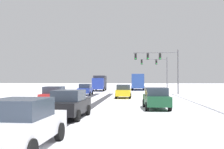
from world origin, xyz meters
TOP-DOWN VIEW (x-y plane):
  - wheel_track_left_lane at (-3.24, 17.40)m, footprint 0.89×38.29m
  - wheel_track_right_lane at (-1.09, 17.40)m, footprint 0.76×38.29m
  - traffic_signal_near_right at (6.19, 32.75)m, footprint 6.43×0.44m
  - traffic_signal_far_right at (7.01, 44.71)m, footprint 5.12×0.57m
  - car_blue_lead at (-4.47, 31.98)m, footprint 1.91×4.14m
  - car_yellow_cab_second at (1.21, 26.53)m, footprint 1.86×4.11m
  - car_red_third at (-4.58, 17.84)m, footprint 1.98×4.18m
  - car_dark_green_fourth at (4.12, 15.31)m, footprint 1.96×4.17m
  - car_black_fifth at (-1.29, 10.21)m, footprint 1.96×4.16m
  - car_white_sixth at (-1.12, 3.54)m, footprint 1.91×4.14m
  - bus_oncoming at (3.39, 52.18)m, footprint 2.84×11.05m
  - box_truck_delivery at (-4.30, 46.24)m, footprint 2.45×7.45m

SIDE VIEW (x-z plane):
  - wheel_track_left_lane at x=-3.24m, z-range 0.00..0.01m
  - wheel_track_right_lane at x=-1.09m, z-range 0.00..0.01m
  - car_blue_lead at x=-4.47m, z-range 0.01..1.63m
  - car_yellow_cab_second at x=1.21m, z-range 0.01..1.63m
  - car_red_third at x=-4.58m, z-range 0.01..1.63m
  - car_dark_green_fourth at x=4.12m, z-range 0.01..1.63m
  - car_black_fifth at x=-1.29m, z-range 0.01..1.63m
  - car_white_sixth at x=-1.12m, z-range 0.01..1.63m
  - box_truck_delivery at x=-4.30m, z-range 0.12..3.14m
  - bus_oncoming at x=3.39m, z-range 0.30..3.68m
  - traffic_signal_far_right at x=7.01m, z-range 1.35..7.85m
  - traffic_signal_near_right at x=6.19m, z-range 1.55..8.05m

